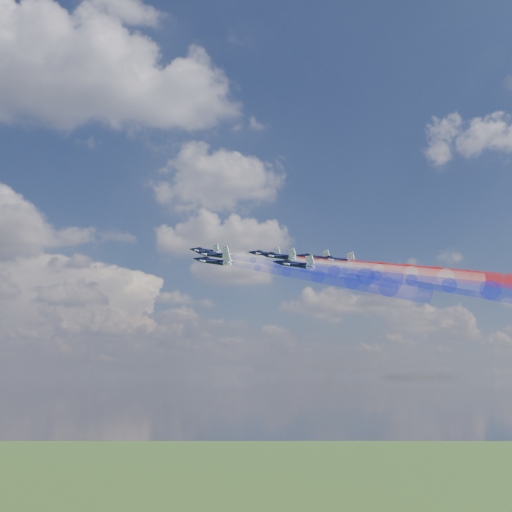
{
  "coord_description": "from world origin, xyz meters",
  "views": [
    {
      "loc": [
        -51.65,
        -160.23,
        107.73
      ],
      "look_at": [
        -18.6,
        -2.41,
        141.68
      ],
      "focal_mm": 40.57,
      "sensor_mm": 36.0,
      "label": 1
    }
  ],
  "objects": [
    {
      "name": "jet_outer_right",
      "position": [
        1.52,
        6.86,
        144.03
      ],
      "size": [
        16.51,
        17.01,
        8.04
      ],
      "primitive_type": null,
      "rotation": [
        0.23,
        -0.17,
        0.69
      ],
      "color": "black"
    },
    {
      "name": "jet_outer_left",
      "position": [
        -33.39,
        -21.09,
        135.86
      ],
      "size": [
        16.51,
        17.01,
        8.04
      ],
      "primitive_type": null,
      "rotation": [
        0.23,
        -0.17,
        0.69
      ],
      "color": "black"
    },
    {
      "name": "trail_center_third",
      "position": [
        6.39,
        -30.32,
        133.69
      ],
      "size": [
        35.58,
        39.75,
        16.13
      ],
      "primitive_type": null,
      "rotation": [
        0.23,
        -0.17,
        0.69
      ],
      "color": "white"
    },
    {
      "name": "jet_inner_right",
      "position": [
        -13.45,
        8.57,
        144.79
      ],
      "size": [
        16.51,
        17.01,
        8.04
      ],
      "primitive_type": null,
      "rotation": [
        0.23,
        -0.17,
        0.69
      ],
      "color": "black"
    },
    {
      "name": "jet_rear_right",
      "position": [
        3.46,
        -8.38,
        140.25
      ],
      "size": [
        16.51,
        17.01,
        8.04
      ],
      "primitive_type": null,
      "rotation": [
        0.23,
        -0.17,
        0.69
      ],
      "color": "black"
    },
    {
      "name": "trail_outer_left",
      "position": [
        -13.54,
        -43.16,
        128.94
      ],
      "size": [
        35.58,
        39.75,
        16.13
      ],
      "primitive_type": null,
      "rotation": [
        0.23,
        -0.17,
        0.69
      ],
      "color": "#1822CC"
    },
    {
      "name": "trail_lead",
      "position": [
        -11.52,
        -8.61,
        139.05
      ],
      "size": [
        35.58,
        39.75,
        16.13
      ],
      "primitive_type": null,
      "rotation": [
        0.23,
        -0.17,
        0.69
      ],
      "color": "white"
    },
    {
      "name": "trail_inner_right",
      "position": [
        6.39,
        -13.5,
        137.87
      ],
      "size": [
        35.58,
        39.75,
        16.13
      ],
      "primitive_type": null,
      "rotation": [
        0.23,
        -0.17,
        0.69
      ],
      "color": "red"
    },
    {
      "name": "trail_outer_right",
      "position": [
        21.36,
        -15.21,
        137.1
      ],
      "size": [
        35.58,
        39.75,
        16.13
      ],
      "primitive_type": null,
      "rotation": [
        0.23,
        -0.17,
        0.69
      ],
      "color": "red"
    },
    {
      "name": "trail_inner_left",
      "position": [
        -11.18,
        -26.14,
        134.29
      ],
      "size": [
        35.58,
        39.75,
        16.13
      ],
      "primitive_type": null,
      "rotation": [
        0.23,
        -0.17,
        0.69
      ],
      "color": "#1822CC"
    },
    {
      "name": "jet_rear_left",
      "position": [
        -13.53,
        -24.74,
        135.2
      ],
      "size": [
        16.51,
        17.01,
        8.04
      ],
      "primitive_type": null,
      "rotation": [
        0.23,
        -0.17,
        0.69
      ],
      "color": "black"
    },
    {
      "name": "trail_rear_right",
      "position": [
        23.3,
        -30.45,
        133.33
      ],
      "size": [
        35.58,
        39.75,
        16.13
      ],
      "primitive_type": null,
      "rotation": [
        0.23,
        -0.17,
        0.69
      ],
      "color": "red"
    },
    {
      "name": "jet_inner_left",
      "position": [
        -31.02,
        -4.07,
        141.21
      ],
      "size": [
        16.51,
        17.01,
        8.04
      ],
      "primitive_type": null,
      "rotation": [
        0.23,
        -0.17,
        0.69
      ],
      "color": "black"
    },
    {
      "name": "jet_lead",
      "position": [
        -31.37,
        13.47,
        145.97
      ],
      "size": [
        16.51,
        17.01,
        8.04
      ],
      "primitive_type": null,
      "rotation": [
        0.23,
        -0.17,
        0.69
      ],
      "color": "black"
    },
    {
      "name": "jet_center_third",
      "position": [
        -13.45,
        -8.25,
        140.62
      ],
      "size": [
        16.51,
        17.01,
        8.04
      ],
      "primitive_type": null,
      "rotation": [
        0.23,
        -0.17,
        0.69
      ],
      "color": "black"
    },
    {
      "name": "trail_rear_left",
      "position": [
        6.32,
        -46.81,
        128.27
      ],
      "size": [
        35.58,
        39.75,
        16.13
      ],
      "primitive_type": null,
      "rotation": [
        0.23,
        -0.17,
        0.69
      ],
      "color": "#1822CC"
    }
  ]
}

